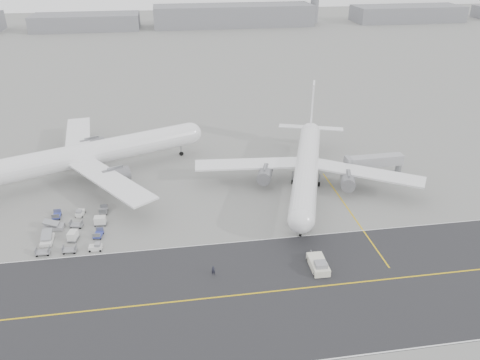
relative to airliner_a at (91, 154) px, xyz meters
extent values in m
plane|color=gray|center=(29.15, -33.44, -6.15)|extent=(700.00, 700.00, 0.00)
cube|color=#2B2B2E|center=(34.15, -51.44, -6.14)|extent=(220.00, 32.00, 0.02)
cube|color=gold|center=(34.15, -51.44, -6.12)|extent=(220.00, 0.30, 0.01)
cube|color=silver|center=(34.15, -35.64, -6.12)|extent=(220.00, 0.25, 0.01)
cube|color=gold|center=(59.15, -28.44, -6.13)|extent=(0.30, 40.00, 0.01)
cylinder|color=slate|center=(129.15, 231.56, 7.85)|extent=(6.00, 6.00, 28.00)
cylinder|color=white|center=(1.42, 0.56, 0.03)|extent=(51.10, 24.75, 6.02)
sphere|color=white|center=(25.88, 10.13, 0.03)|extent=(5.90, 5.90, 5.90)
cube|color=white|center=(6.01, -14.67, -0.73)|extent=(21.91, 27.21, 0.45)
cube|color=white|center=(-5.55, 14.85, -0.73)|extent=(10.05, 29.41, 0.45)
cylinder|color=slate|center=(6.58, -9.12, -2.23)|extent=(7.32, 5.81, 3.73)
cylinder|color=slate|center=(-1.35, 11.16, -2.23)|extent=(7.32, 5.81, 3.73)
cylinder|color=black|center=(22.89, 8.96, -5.58)|extent=(1.24, 0.88, 1.14)
cylinder|color=black|center=(0.95, -3.51, -5.58)|extent=(1.24, 0.88, 1.14)
cylinder|color=black|center=(-1.68, 3.22, -5.58)|extent=(1.24, 0.88, 1.14)
cylinder|color=gray|center=(22.89, 8.96, -4.00)|extent=(0.36, 0.36, 3.16)
cylinder|color=white|center=(52.21, -15.57, -0.51)|extent=(20.59, 47.22, 5.50)
sphere|color=white|center=(44.52, -38.30, -0.51)|extent=(5.39, 5.39, 5.39)
cone|color=white|center=(60.28, 8.27, -0.09)|extent=(7.69, 10.46, 4.95)
cube|color=white|center=(60.47, 8.83, 7.51)|extent=(2.16, 5.15, 11.71)
cube|color=white|center=(55.99, 10.65, 0.04)|extent=(9.16, 5.31, 0.25)
cube|color=white|center=(65.13, 7.56, 0.04)|extent=(9.16, 5.31, 0.25)
cube|color=white|center=(38.87, -9.82, -1.19)|extent=(26.73, 7.99, 0.45)
cube|color=white|center=(66.31, -19.10, -1.19)|extent=(25.33, 19.15, 0.45)
cylinder|color=slate|center=(42.41, -13.49, -2.57)|extent=(5.11, 6.64, 3.41)
cylinder|color=slate|center=(61.26, -19.86, -2.57)|extent=(5.11, 6.64, 3.41)
cylinder|color=black|center=(45.46, -35.53, -5.55)|extent=(0.86, 1.29, 1.19)
cylinder|color=black|center=(49.65, -12.85, -5.55)|extent=(0.86, 1.29, 1.19)
cylinder|color=black|center=(55.90, -14.96, -5.55)|extent=(0.86, 1.29, 1.19)
cylinder|color=gray|center=(45.46, -35.53, -4.10)|extent=(0.36, 0.36, 2.89)
cube|color=silver|center=(45.87, -46.36, -5.31)|extent=(3.07, 6.17, 1.38)
cube|color=#98989D|center=(45.85, -47.74, -4.27)|extent=(2.21, 2.01, 0.89)
cylinder|color=gray|center=(45.94, -42.61, -5.65)|extent=(0.20, 2.57, 0.16)
cylinder|color=black|center=(44.55, -48.71, -5.70)|extent=(0.41, 0.90, 0.89)
cylinder|color=black|center=(47.11, -48.75, -5.70)|extent=(0.41, 0.90, 0.89)
cylinder|color=black|center=(44.63, -43.97, -5.70)|extent=(0.41, 0.90, 0.89)
cylinder|color=black|center=(47.20, -44.02, -5.70)|extent=(0.41, 0.90, 0.89)
cylinder|color=gray|center=(78.11, -11.92, -4.16)|extent=(1.59, 1.59, 3.97)
cube|color=#98989D|center=(78.11, -11.92, -5.80)|extent=(2.65, 2.65, 0.69)
cube|color=#A1A0A5|center=(71.16, -12.10, -1.58)|extent=(14.95, 3.17, 2.58)
cube|color=#98989D|center=(64.02, -12.29, -1.58)|extent=(1.27, 3.21, 2.98)
cylinder|color=black|center=(79.17, -10.80, -5.85)|extent=(0.31, 0.60, 0.60)
imported|color=black|center=(26.33, -45.33, -5.18)|extent=(0.71, 0.48, 1.92)
camera|label=1|loc=(20.60, -113.38, 48.77)|focal=35.00mm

